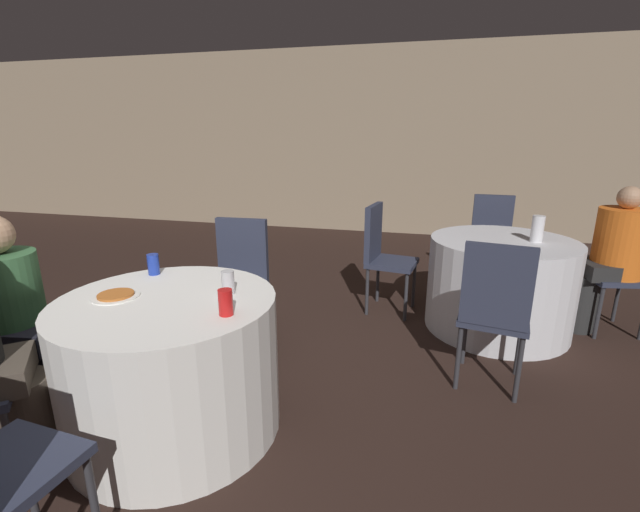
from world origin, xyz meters
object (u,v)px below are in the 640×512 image
chair_far_west (382,249)px  pizza_plate_near (116,295)px  person_orange_shirt (609,258)px  person_green_jacket (22,320)px  soda_can_blue (153,264)px  bottle_far (537,229)px  chair_far_east (629,263)px  table_near (173,365)px  chair_near_north (239,273)px  chair_far_south (495,305)px  chair_far_north (491,234)px  soda_can_silver (228,282)px  soda_can_red (226,302)px  table_far (499,285)px

chair_far_west → pizza_plate_near: chair_far_west is taller
person_orange_shirt → person_green_jacket: (-3.44, -2.03, -0.02)m
chair_far_west → person_green_jacket: person_green_jacket is taller
soda_can_blue → bottle_far: size_ratio=0.60×
chair_far_west → person_orange_shirt: person_orange_shirt is taller
chair_far_east → pizza_plate_near: 3.65m
pizza_plate_near → table_near: bearing=8.0°
chair_near_north → chair_far_south: (1.72, -0.18, 0.00)m
person_orange_shirt → chair_far_north: bearing=31.8°
chair_near_north → person_orange_shirt: size_ratio=0.82×
soda_can_silver → chair_far_east: bearing=35.3°
table_near → chair_far_south: 1.86m
chair_near_north → person_green_jacket: person_green_jacket is taller
person_orange_shirt → soda_can_blue: (-2.94, -1.58, 0.20)m
soda_can_silver → bottle_far: bearing=41.5°
chair_far_west → soda_can_red: chair_far_west is taller
chair_far_south → chair_far_east: same height
chair_far_south → soda_can_red: chair_far_south is taller
chair_far_west → bottle_far: chair_far_west is taller
soda_can_blue → pizza_plate_near: bearing=-85.3°
chair_far_north → person_green_jacket: (-2.68, -2.85, 0.02)m
table_far → soda_can_blue: (-2.14, -1.42, 0.43)m
chair_far_west → person_green_jacket: 2.62m
person_orange_shirt → chair_near_north: bearing=97.8°
person_orange_shirt → pizza_plate_near: 3.50m
soda_can_blue → chair_far_west: bearing=53.2°
table_far → chair_near_north: chair_near_north is taller
chair_far_south → person_green_jacket: bearing=-149.5°
soda_can_blue → bottle_far: 2.74m
chair_far_east → person_green_jacket: bearing=108.4°
soda_can_silver → table_far: bearing=45.5°
chair_far_east → person_green_jacket: 4.15m
chair_far_east → bottle_far: 0.81m
chair_near_north → soda_can_blue: chair_near_north is taller
chair_far_south → pizza_plate_near: chair_far_south is taller
chair_far_west → person_orange_shirt: size_ratio=0.82×
soda_can_silver → chair_far_south: bearing=24.5°
chair_far_east → chair_near_north: bearing=97.4°
table_near → chair_far_north: size_ratio=1.16×
chair_near_north → soda_can_blue: (-0.24, -0.64, 0.24)m
soda_can_silver → person_orange_shirt: bearing=36.5°
bottle_far → table_far: bearing=177.3°
person_green_jacket → soda_can_red: (1.18, 0.02, 0.21)m
soda_can_blue → person_green_jacket: bearing=-138.0°
table_far → chair_far_south: (-0.17, -0.96, 0.20)m
soda_can_blue → table_far: bearing=33.6°
table_near → soda_can_silver: (0.27, 0.15, 0.43)m
chair_far_south → soda_can_blue: size_ratio=7.81×
chair_far_north → chair_far_east: bearing=141.8°
table_far → chair_far_east: (0.96, 0.19, 0.20)m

